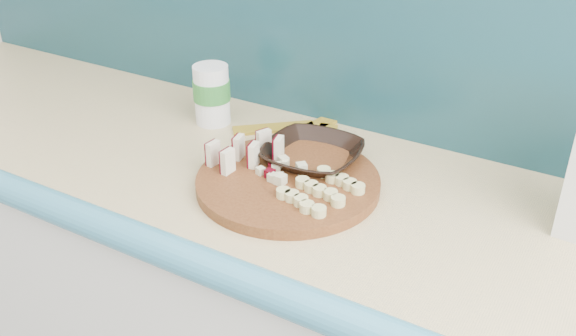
# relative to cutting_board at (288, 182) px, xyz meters

# --- Properties ---
(kitchen_counter) EXTENTS (2.20, 0.63, 0.91)m
(kitchen_counter) POSITION_rel_cutting_board_xyz_m (-0.10, 0.02, -0.46)
(kitchen_counter) COLOR white
(kitchen_counter) RESTS_ON ground
(backsplash) EXTENTS (2.20, 0.02, 0.50)m
(backsplash) POSITION_rel_cutting_board_xyz_m (-0.10, 0.31, 0.24)
(backsplash) COLOR teal
(backsplash) RESTS_ON kitchen_counter
(cutting_board) EXTENTS (0.43, 0.43, 0.02)m
(cutting_board) POSITION_rel_cutting_board_xyz_m (0.00, 0.00, 0.00)
(cutting_board) COLOR #47200F
(cutting_board) RESTS_ON kitchen_counter
(apple_wedges) EXTENTS (0.12, 0.14, 0.05)m
(apple_wedges) POSITION_rel_cutting_board_xyz_m (-0.10, 0.01, 0.04)
(apple_wedges) COLOR beige
(apple_wedges) RESTS_ON cutting_board
(apple_chunks) EXTENTS (0.05, 0.06, 0.02)m
(apple_chunks) POSITION_rel_cutting_board_xyz_m (-0.02, 0.01, 0.02)
(apple_chunks) COLOR beige
(apple_chunks) RESTS_ON cutting_board
(banana_slices) EXTENTS (0.14, 0.15, 0.02)m
(banana_slices) POSITION_rel_cutting_board_xyz_m (0.08, -0.02, 0.02)
(banana_slices) COLOR #D5CB82
(banana_slices) RESTS_ON cutting_board
(brown_bowl) EXTENTS (0.20, 0.20, 0.05)m
(brown_bowl) POSITION_rel_cutting_board_xyz_m (0.00, 0.09, 0.01)
(brown_bowl) COLOR black
(brown_bowl) RESTS_ON kitchen_counter
(canister) EXTENTS (0.08, 0.08, 0.14)m
(canister) POSITION_rel_cutting_board_xyz_m (-0.29, 0.16, 0.06)
(canister) COLOR white
(canister) RESTS_ON kitchen_counter
(banana_peel) EXTENTS (0.25, 0.22, 0.01)m
(banana_peel) POSITION_rel_cutting_board_xyz_m (-0.09, 0.20, -0.01)
(banana_peel) COLOR gold
(banana_peel) RESTS_ON kitchen_counter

